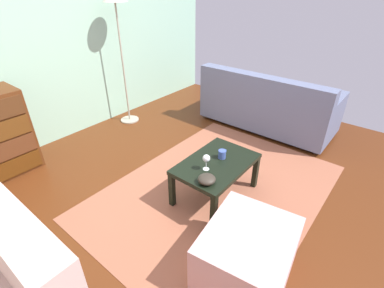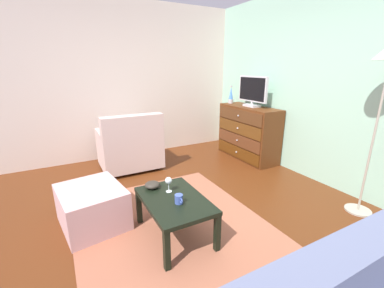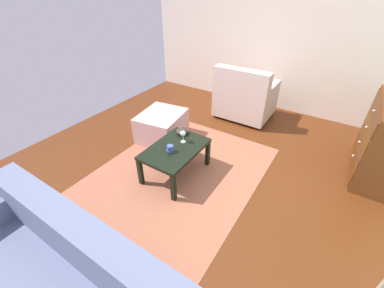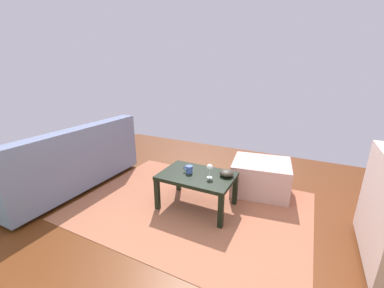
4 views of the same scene
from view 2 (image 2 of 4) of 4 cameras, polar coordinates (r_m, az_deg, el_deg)
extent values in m
cube|color=#55270F|center=(2.90, -0.78, -17.47)|extent=(5.60, 4.89, 0.05)
cube|color=#9BCBB0|center=(3.93, 29.57, 11.13)|extent=(5.60, 0.12, 2.72)
cube|color=beige|center=(4.81, -15.47, 13.38)|extent=(0.12, 4.89, 2.72)
cube|color=#9B5840|center=(2.66, -2.73, -20.24)|extent=(2.60, 1.90, 0.01)
cube|color=#542A11|center=(4.69, 12.57, 2.52)|extent=(1.20, 0.45, 0.95)
cube|color=#522A0C|center=(4.64, 10.11, -1.78)|extent=(1.14, 0.02, 0.20)
sphere|color=silver|center=(4.63, 9.95, -1.81)|extent=(0.03, 0.03, 0.03)
cube|color=#572D17|center=(4.57, 10.26, 0.85)|extent=(1.14, 0.02, 0.20)
sphere|color=silver|center=(4.56, 10.09, 0.82)|extent=(0.03, 0.03, 0.03)
cube|color=#593211|center=(4.52, 10.40, 3.54)|extent=(1.14, 0.02, 0.20)
sphere|color=silver|center=(4.51, 10.23, 3.52)|extent=(0.03, 0.03, 0.03)
cube|color=#4D2B15|center=(4.47, 10.55, 6.30)|extent=(1.14, 0.02, 0.20)
sphere|color=silver|center=(4.46, 10.38, 6.28)|extent=(0.03, 0.03, 0.03)
cube|color=silver|center=(4.59, 13.32, 8.44)|extent=(0.28, 0.18, 0.04)
cylinder|color=silver|center=(4.59, 13.36, 9.00)|extent=(0.04, 0.04, 0.05)
cube|color=silver|center=(4.56, 13.56, 11.98)|extent=(0.67, 0.05, 0.43)
cube|color=black|center=(4.54, 13.31, 11.98)|extent=(0.62, 0.01, 0.38)
cylinder|color=#B7B7BC|center=(4.94, 8.71, 9.52)|extent=(0.09, 0.09, 0.08)
cone|color=#4C8CE5|center=(4.93, 8.79, 11.25)|extent=(0.08, 0.08, 0.22)
cylinder|color=#B7B7BC|center=(4.92, 8.86, 12.70)|extent=(0.04, 0.04, 0.03)
cube|color=black|center=(2.98, -2.62, -11.70)|extent=(0.05, 0.05, 0.37)
cube|color=black|center=(2.42, 5.69, -19.31)|extent=(0.05, 0.05, 0.37)
cube|color=black|center=(2.83, -11.84, -13.73)|extent=(0.05, 0.05, 0.37)
cube|color=black|center=(2.24, -5.69, -22.84)|extent=(0.05, 0.05, 0.37)
cube|color=black|center=(2.49, -3.99, -12.57)|extent=(0.82, 0.55, 0.04)
cylinder|color=silver|center=(2.61, -5.23, -10.57)|extent=(0.06, 0.06, 0.00)
cylinder|color=silver|center=(2.59, -5.26, -9.65)|extent=(0.01, 0.01, 0.09)
sphere|color=silver|center=(2.56, -5.30, -8.19)|extent=(0.07, 0.07, 0.07)
cylinder|color=#3E56A4|center=(2.38, -2.99, -12.26)|extent=(0.08, 0.08, 0.08)
torus|color=#3E56A4|center=(2.34, -2.46, -12.71)|extent=(0.05, 0.01, 0.05)
ellipsoid|color=#312B23|center=(2.69, -8.94, -9.09)|extent=(0.16, 0.16, 0.07)
cube|color=slate|center=(1.62, 33.14, -23.33)|extent=(0.20, 1.88, 0.41)
cylinder|color=#332319|center=(4.77, -10.21, -2.73)|extent=(0.05, 0.05, 0.05)
cylinder|color=#332319|center=(4.61, -19.26, -4.14)|extent=(0.05, 0.05, 0.05)
cylinder|color=#332319|center=(4.20, -7.44, -5.36)|extent=(0.05, 0.05, 0.05)
cylinder|color=#332319|center=(4.02, -17.70, -7.12)|extent=(0.05, 0.05, 0.05)
cube|color=#C5ABA3|center=(4.31, -13.83, -1.99)|extent=(0.80, 0.92, 0.40)
cube|color=#C5ABA3|center=(3.91, -13.15, 2.83)|extent=(0.20, 0.92, 0.48)
cube|color=#C5ABA3|center=(4.33, -8.98, 2.53)|extent=(0.76, 0.12, 0.20)
cube|color=#C5ABA3|center=(4.15, -19.48, 1.10)|extent=(0.76, 0.12, 0.20)
cube|color=#C99C9C|center=(2.93, -21.57, -12.97)|extent=(0.78, 0.69, 0.42)
cylinder|color=#A59E8C|center=(3.62, 33.29, -12.34)|extent=(0.28, 0.28, 0.02)
cylinder|color=#A59E8C|center=(3.33, 35.62, 0.51)|extent=(0.02, 0.02, 1.66)
camera|label=1|loc=(3.88, -35.26, 18.74)|focal=26.05mm
camera|label=3|loc=(2.40, 64.24, 19.72)|focal=22.86mm
camera|label=4|loc=(4.32, 18.03, 15.49)|focal=22.37mm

